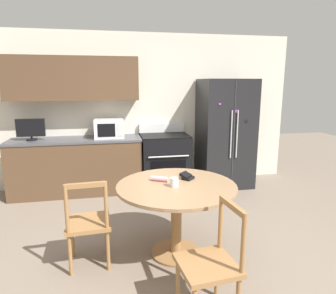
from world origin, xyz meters
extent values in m
plane|color=gray|center=(0.00, 0.00, 0.00)|extent=(14.00, 14.00, 0.00)
cube|color=silver|center=(0.00, 2.65, 1.30)|extent=(5.20, 0.10, 2.60)
cube|color=brown|center=(-1.18, 2.43, 1.84)|extent=(2.05, 0.34, 0.68)
cube|color=brown|center=(-1.18, 2.29, 0.43)|extent=(2.05, 0.62, 0.86)
cube|color=#4C4C51|center=(-1.18, 2.29, 0.88)|extent=(2.07, 0.64, 0.03)
cube|color=black|center=(1.32, 2.22, 0.92)|extent=(0.87, 0.73, 1.84)
cube|color=#333333|center=(1.32, 1.85, 0.92)|extent=(0.01, 0.01, 1.76)
cylinder|color=silver|center=(1.27, 1.84, 0.96)|extent=(0.02, 0.02, 0.77)
cylinder|color=silver|center=(1.37, 1.84, 0.96)|extent=(0.02, 0.02, 0.77)
cube|color=purple|center=(1.35, 1.85, 1.33)|extent=(0.05, 0.01, 0.04)
cube|color=black|center=(1.52, 1.85, 1.18)|extent=(0.05, 0.02, 0.04)
cube|color=purple|center=(1.06, 1.85, 1.45)|extent=(0.04, 0.01, 0.03)
cube|color=black|center=(0.26, 2.26, 0.45)|extent=(0.80, 0.64, 0.90)
cube|color=black|center=(0.26, 1.94, 0.36)|extent=(0.57, 0.01, 0.40)
cylinder|color=silver|center=(0.26, 1.91, 0.63)|extent=(0.65, 0.02, 0.02)
cube|color=black|center=(0.26, 2.26, 0.91)|extent=(0.80, 0.64, 0.02)
cube|color=white|center=(0.26, 2.55, 1.00)|extent=(0.80, 0.06, 0.16)
cube|color=white|center=(-0.65, 2.30, 1.05)|extent=(0.47, 0.35, 0.29)
cube|color=black|center=(-0.69, 2.12, 1.05)|extent=(0.27, 0.01, 0.21)
cube|color=silver|center=(-0.48, 2.12, 1.05)|extent=(0.09, 0.01, 0.21)
cylinder|color=black|center=(-1.83, 2.28, 0.91)|extent=(0.16, 0.16, 0.02)
cylinder|color=black|center=(-1.83, 2.28, 0.94)|extent=(0.03, 0.03, 0.04)
cube|color=black|center=(-1.83, 2.28, 1.10)|extent=(0.42, 0.05, 0.28)
cylinder|color=#997551|center=(0.00, 0.19, 0.75)|extent=(1.21, 1.21, 0.03)
cylinder|color=#9E7042|center=(0.00, 0.19, 0.38)|extent=(0.11, 0.11, 0.71)
cylinder|color=#9E7042|center=(0.00, 0.19, 0.01)|extent=(0.52, 0.52, 0.03)
cube|color=#9E7042|center=(-0.88, 0.20, 0.43)|extent=(0.44, 0.44, 0.04)
cylinder|color=#9E7042|center=(-1.06, 0.36, 0.21)|extent=(0.04, 0.04, 0.41)
cylinder|color=#9E7042|center=(-0.72, 0.38, 0.21)|extent=(0.04, 0.04, 0.41)
cylinder|color=#9E7042|center=(-1.04, 0.02, 0.21)|extent=(0.04, 0.04, 0.41)
cylinder|color=#9E7042|center=(-0.70, 0.04, 0.21)|extent=(0.04, 0.04, 0.41)
cylinder|color=#9E7042|center=(-1.04, 0.00, 0.68)|extent=(0.04, 0.04, 0.45)
cylinder|color=#9E7042|center=(-0.70, 0.02, 0.68)|extent=(0.04, 0.04, 0.45)
cube|color=#9E7042|center=(-0.87, 0.01, 0.88)|extent=(0.35, 0.06, 0.04)
cube|color=#9E7042|center=(0.04, -0.69, 0.43)|extent=(0.46, 0.46, 0.04)
cylinder|color=#9E7042|center=(-0.15, -0.54, 0.21)|extent=(0.04, 0.04, 0.41)
cylinder|color=#9E7042|center=(0.19, -0.50, 0.21)|extent=(0.04, 0.04, 0.41)
cylinder|color=#9E7042|center=(0.24, -0.84, 0.68)|extent=(0.04, 0.04, 0.45)
cylinder|color=#9E7042|center=(0.21, -0.50, 0.68)|extent=(0.04, 0.04, 0.45)
cube|color=#9E7042|center=(0.23, -0.67, 0.88)|extent=(0.07, 0.35, 0.04)
cylinder|color=silver|center=(-0.03, 0.14, 0.81)|extent=(0.08, 0.08, 0.09)
cylinder|color=beige|center=(-0.03, 0.14, 0.79)|extent=(0.07, 0.07, 0.05)
cylinder|color=pink|center=(-0.15, 0.34, 0.79)|extent=(0.18, 0.13, 0.05)
cube|color=black|center=(0.16, 0.34, 0.78)|extent=(0.15, 0.15, 0.03)
cube|color=black|center=(0.14, 0.36, 0.81)|extent=(0.16, 0.16, 0.06)
camera|label=1|loc=(-0.64, -2.60, 1.76)|focal=32.00mm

